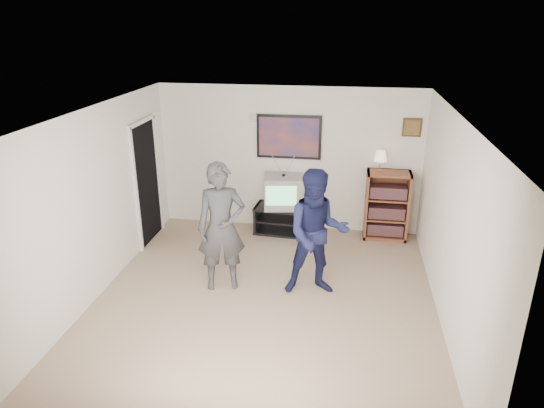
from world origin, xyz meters
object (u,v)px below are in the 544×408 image
(media_stand, at_px, (283,219))
(crt_television, at_px, (283,191))
(bookshelf, at_px, (387,205))
(person_short, at_px, (317,233))
(person_tall, at_px, (222,227))

(media_stand, height_order, crt_television, crt_television)
(media_stand, height_order, bookshelf, bookshelf)
(person_short, bearing_deg, bookshelf, 51.12)
(person_tall, bearing_deg, bookshelf, 23.48)
(media_stand, height_order, person_tall, person_tall)
(media_stand, xyz_separation_m, bookshelf, (1.75, 0.05, 0.35))
(media_stand, bearing_deg, crt_television, 4.21)
(media_stand, bearing_deg, person_tall, -102.35)
(person_tall, relative_size, person_short, 1.02)
(bookshelf, relative_size, person_tall, 0.65)
(person_short, bearing_deg, person_tall, 171.91)
(bookshelf, bearing_deg, crt_television, -178.36)
(person_tall, xyz_separation_m, person_short, (1.29, 0.06, -0.02))
(media_stand, xyz_separation_m, person_tall, (-0.58, -1.94, 0.66))
(person_tall, height_order, person_short, person_tall)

